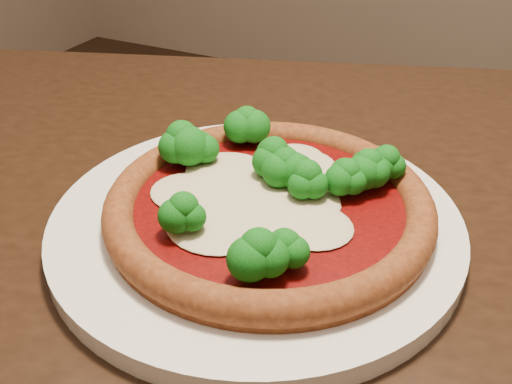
% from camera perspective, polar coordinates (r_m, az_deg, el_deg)
% --- Properties ---
extents(dining_table, '(1.32, 1.09, 0.75)m').
position_cam_1_polar(dining_table, '(0.60, 5.84, -9.44)').
color(dining_table, black).
rests_on(dining_table, floor).
extents(plate, '(0.35, 0.35, 0.02)m').
position_cam_1_polar(plate, '(0.49, -0.00, -3.01)').
color(plate, silver).
rests_on(plate, dining_table).
extents(pizza, '(0.28, 0.28, 0.06)m').
position_cam_1_polar(pizza, '(0.48, 1.29, -0.47)').
color(pizza, brown).
rests_on(pizza, plate).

